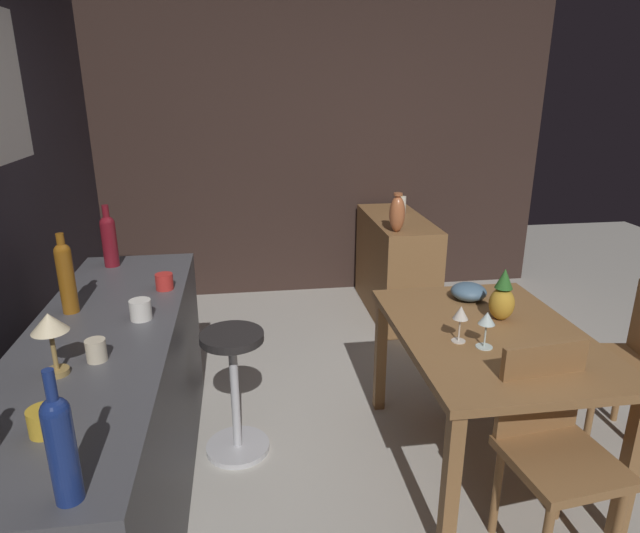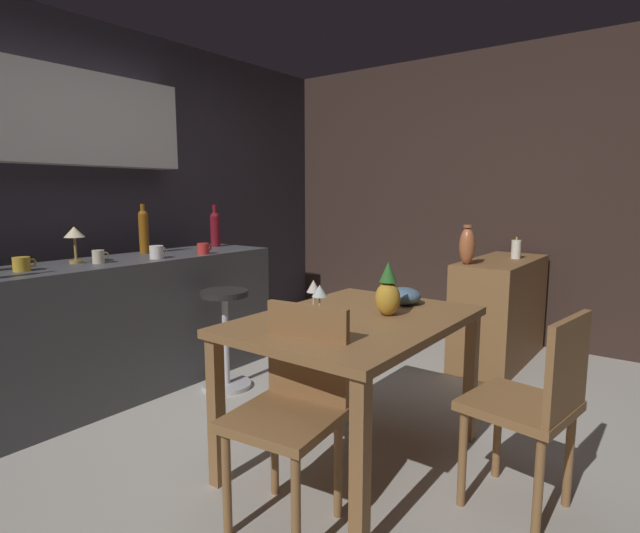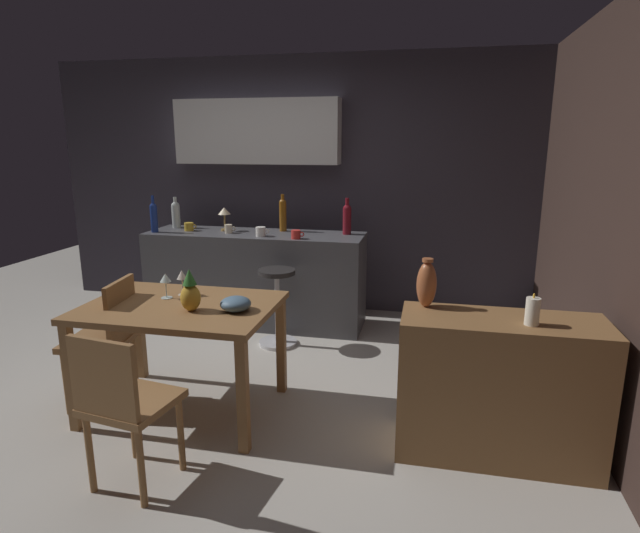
{
  "view_description": "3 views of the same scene",
  "coord_description": "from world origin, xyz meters",
  "px_view_note": "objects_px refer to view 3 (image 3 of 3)",
  "views": [
    {
      "loc": [
        -2.29,
        0.83,
        1.86
      ],
      "look_at": [
        0.79,
        0.39,
        0.81
      ],
      "focal_mm": 30.52,
      "sensor_mm": 36.0,
      "label": 1
    },
    {
      "loc": [
        -2.07,
        -1.59,
        1.33
      ],
      "look_at": [
        0.81,
        0.57,
        0.81
      ],
      "focal_mm": 28.02,
      "sensor_mm": 36.0,
      "label": 2
    },
    {
      "loc": [
        1.47,
        -3.23,
        1.76
      ],
      "look_at": [
        0.66,
        0.54,
        0.82
      ],
      "focal_mm": 29.11,
      "sensor_mm": 36.0,
      "label": 3
    }
  ],
  "objects_px": {
    "pineapple_centerpiece": "(190,293)",
    "wine_glass_right": "(182,276)",
    "wine_bottle_ruby": "(347,218)",
    "cup_white": "(261,232)",
    "sideboard_cabinet": "(498,388)",
    "wine_bottle_cobalt": "(154,216)",
    "dining_table": "(181,318)",
    "cup_red": "(296,234)",
    "wine_bottle_amber": "(283,213)",
    "chair_near_window": "(107,336)",
    "cup_mustard": "(189,227)",
    "pillar_candle_tall": "(532,311)",
    "cup_cream": "(229,229)",
    "counter_lamp": "(224,213)",
    "chair_by_doorway": "(124,402)",
    "fruit_bowl": "(236,304)",
    "vase_copper": "(427,284)",
    "bar_stool": "(277,305)",
    "wine_glass_left": "(165,279)",
    "wine_bottle_clear": "(176,213)"
  },
  "relations": [
    {
      "from": "pineapple_centerpiece",
      "to": "wine_glass_right",
      "type": "bearing_deg",
      "value": 124.47
    },
    {
      "from": "wine_bottle_ruby",
      "to": "cup_white",
      "type": "bearing_deg",
      "value": -159.93
    },
    {
      "from": "pineapple_centerpiece",
      "to": "wine_bottle_ruby",
      "type": "xyz_separation_m",
      "value": [
        0.65,
        1.98,
        0.2
      ]
    },
    {
      "from": "sideboard_cabinet",
      "to": "wine_bottle_cobalt",
      "type": "bearing_deg",
      "value": 150.89
    },
    {
      "from": "dining_table",
      "to": "wine_glass_right",
      "type": "distance_m",
      "value": 0.31
    },
    {
      "from": "cup_red",
      "to": "pineapple_centerpiece",
      "type": "bearing_deg",
      "value": -98.24
    },
    {
      "from": "wine_bottle_amber",
      "to": "chair_near_window",
      "type": "bearing_deg",
      "value": -108.76
    },
    {
      "from": "cup_white",
      "to": "cup_mustard",
      "type": "distance_m",
      "value": 0.8
    },
    {
      "from": "wine_glass_right",
      "to": "wine_bottle_ruby",
      "type": "bearing_deg",
      "value": 63.02
    },
    {
      "from": "chair_near_window",
      "to": "pillar_candle_tall",
      "type": "relative_size",
      "value": 5.08
    },
    {
      "from": "wine_bottle_ruby",
      "to": "cup_cream",
      "type": "relative_size",
      "value": 3.17
    },
    {
      "from": "pineapple_centerpiece",
      "to": "counter_lamp",
      "type": "height_order",
      "value": "counter_lamp"
    },
    {
      "from": "cup_red",
      "to": "cup_white",
      "type": "height_order",
      "value": "cup_white"
    },
    {
      "from": "counter_lamp",
      "to": "chair_by_doorway",
      "type": "bearing_deg",
      "value": -78.85
    },
    {
      "from": "wine_bottle_amber",
      "to": "dining_table",
      "type": "bearing_deg",
      "value": -94.09
    },
    {
      "from": "pineapple_centerpiece",
      "to": "cup_red",
      "type": "height_order",
      "value": "pineapple_centerpiece"
    },
    {
      "from": "dining_table",
      "to": "fruit_bowl",
      "type": "distance_m",
      "value": 0.43
    },
    {
      "from": "fruit_bowl",
      "to": "vase_copper",
      "type": "relative_size",
      "value": 0.66
    },
    {
      "from": "bar_stool",
      "to": "counter_lamp",
      "type": "xyz_separation_m",
      "value": [
        -0.7,
        0.58,
        0.71
      ]
    },
    {
      "from": "wine_glass_right",
      "to": "cup_white",
      "type": "bearing_deg",
      "value": 86.22
    },
    {
      "from": "pillar_candle_tall",
      "to": "wine_bottle_ruby",
      "type": "bearing_deg",
      "value": 122.96
    },
    {
      "from": "sideboard_cabinet",
      "to": "cup_mustard",
      "type": "relative_size",
      "value": 8.82
    },
    {
      "from": "chair_by_doorway",
      "to": "cup_white",
      "type": "bearing_deg",
      "value": 91.79
    },
    {
      "from": "pineapple_centerpiece",
      "to": "wine_bottle_amber",
      "type": "bearing_deg",
      "value": 89.77
    },
    {
      "from": "wine_glass_right",
      "to": "cup_red",
      "type": "height_order",
      "value": "cup_red"
    },
    {
      "from": "bar_stool",
      "to": "wine_glass_left",
      "type": "distance_m",
      "value": 1.3
    },
    {
      "from": "wine_bottle_cobalt",
      "to": "pineapple_centerpiece",
      "type": "bearing_deg",
      "value": -54.92
    },
    {
      "from": "cup_red",
      "to": "cup_cream",
      "type": "relative_size",
      "value": 1.11
    },
    {
      "from": "cup_cream",
      "to": "pillar_candle_tall",
      "type": "xyz_separation_m",
      "value": [
        2.43,
        -1.85,
        -0.05
      ]
    },
    {
      "from": "wine_bottle_cobalt",
      "to": "cup_mustard",
      "type": "relative_size",
      "value": 2.84
    },
    {
      "from": "sideboard_cabinet",
      "to": "cup_mustard",
      "type": "distance_m",
      "value": 3.34
    },
    {
      "from": "wine_glass_left",
      "to": "wine_bottle_ruby",
      "type": "height_order",
      "value": "wine_bottle_ruby"
    },
    {
      "from": "wine_bottle_ruby",
      "to": "cup_mustard",
      "type": "xyz_separation_m",
      "value": [
        -1.55,
        -0.14,
        -0.12
      ]
    },
    {
      "from": "chair_by_doorway",
      "to": "wine_bottle_clear",
      "type": "height_order",
      "value": "wine_bottle_clear"
    },
    {
      "from": "wine_glass_right",
      "to": "fruit_bowl",
      "type": "xyz_separation_m",
      "value": [
        0.48,
        -0.25,
        -0.09
      ]
    },
    {
      "from": "chair_by_doorway",
      "to": "wine_glass_right",
      "type": "distance_m",
      "value": 1.1
    },
    {
      "from": "fruit_bowl",
      "to": "pillar_candle_tall",
      "type": "distance_m",
      "value": 1.7
    },
    {
      "from": "wine_bottle_ruby",
      "to": "pineapple_centerpiece",
      "type": "bearing_deg",
      "value": -108.13
    },
    {
      "from": "cup_red",
      "to": "cup_white",
      "type": "xyz_separation_m",
      "value": [
        -0.35,
        0.05,
        0.0
      ]
    },
    {
      "from": "wine_glass_left",
      "to": "wine_bottle_cobalt",
      "type": "relative_size",
      "value": 0.48
    },
    {
      "from": "wine_glass_left",
      "to": "counter_lamp",
      "type": "distance_m",
      "value": 1.74
    },
    {
      "from": "sideboard_cabinet",
      "to": "dining_table",
      "type": "bearing_deg",
      "value": 177.12
    },
    {
      "from": "wine_glass_left",
      "to": "pineapple_centerpiece",
      "type": "height_order",
      "value": "pineapple_centerpiece"
    },
    {
      "from": "chair_near_window",
      "to": "cup_red",
      "type": "distance_m",
      "value": 1.87
    },
    {
      "from": "wine_bottle_cobalt",
      "to": "wine_bottle_clear",
      "type": "bearing_deg",
      "value": 75.48
    },
    {
      "from": "cup_white",
      "to": "chair_near_window",
      "type": "bearing_deg",
      "value": -108.33
    },
    {
      "from": "wine_bottle_cobalt",
      "to": "cup_red",
      "type": "xyz_separation_m",
      "value": [
        1.43,
        -0.05,
        -0.12
      ]
    },
    {
      "from": "fruit_bowl",
      "to": "counter_lamp",
      "type": "relative_size",
      "value": 0.83
    },
    {
      "from": "chair_near_window",
      "to": "wine_bottle_ruby",
      "type": "relative_size",
      "value": 2.57
    },
    {
      "from": "pillar_candle_tall",
      "to": "chair_by_doorway",
      "type": "bearing_deg",
      "value": -161.94
    }
  ]
}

